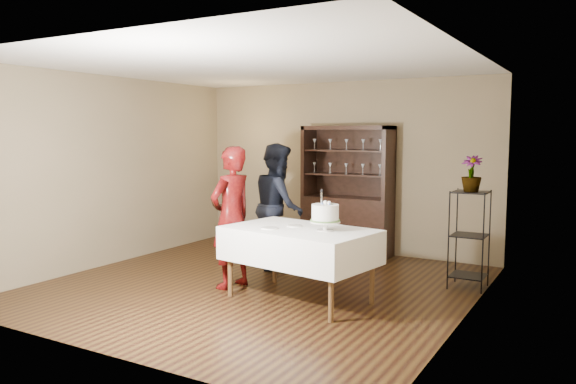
{
  "coord_description": "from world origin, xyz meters",
  "views": [
    {
      "loc": [
        3.72,
        -5.73,
        1.89
      ],
      "look_at": [
        0.37,
        0.1,
        1.18
      ],
      "focal_mm": 35.0,
      "sensor_mm": 36.0,
      "label": 1
    }
  ],
  "objects_px": {
    "man": "(279,206)",
    "potted_plant": "(471,174)",
    "plant_etagere": "(469,235)",
    "cake": "(325,214)",
    "woman": "(231,217)",
    "china_hutch": "(347,212)",
    "cake_table": "(300,245)"
  },
  "relations": [
    {
      "from": "man",
      "to": "potted_plant",
      "type": "distance_m",
      "value": 2.64
    },
    {
      "from": "plant_etagere",
      "to": "cake",
      "type": "xyz_separation_m",
      "value": [
        -1.23,
        -1.48,
        0.36
      ]
    },
    {
      "from": "woman",
      "to": "plant_etagere",
      "type": "bearing_deg",
      "value": 129.22
    },
    {
      "from": "china_hutch",
      "to": "plant_etagere",
      "type": "relative_size",
      "value": 1.67
    },
    {
      "from": "woman",
      "to": "potted_plant",
      "type": "height_order",
      "value": "woman"
    },
    {
      "from": "china_hutch",
      "to": "cake_table",
      "type": "bearing_deg",
      "value": -78.11
    },
    {
      "from": "china_hutch",
      "to": "cake_table",
      "type": "relative_size",
      "value": 1.12
    },
    {
      "from": "cake_table",
      "to": "cake",
      "type": "relative_size",
      "value": 3.9
    },
    {
      "from": "china_hutch",
      "to": "woman",
      "type": "relative_size",
      "value": 1.15
    },
    {
      "from": "plant_etagere",
      "to": "man",
      "type": "distance_m",
      "value": 2.59
    },
    {
      "from": "woman",
      "to": "cake",
      "type": "bearing_deg",
      "value": 97.2
    },
    {
      "from": "woman",
      "to": "cake_table",
      "type": "bearing_deg",
      "value": 96.31
    },
    {
      "from": "potted_plant",
      "to": "man",
      "type": "bearing_deg",
      "value": -175.76
    },
    {
      "from": "china_hutch",
      "to": "man",
      "type": "relative_size",
      "value": 1.14
    },
    {
      "from": "plant_etagere",
      "to": "cake",
      "type": "relative_size",
      "value": 2.62
    },
    {
      "from": "china_hutch",
      "to": "cake",
      "type": "distance_m",
      "value": 2.69
    },
    {
      "from": "china_hutch",
      "to": "cake_table",
      "type": "distance_m",
      "value": 2.58
    },
    {
      "from": "plant_etagere",
      "to": "potted_plant",
      "type": "distance_m",
      "value": 0.76
    },
    {
      "from": "man",
      "to": "cake",
      "type": "distance_m",
      "value": 1.84
    },
    {
      "from": "china_hutch",
      "to": "man",
      "type": "xyz_separation_m",
      "value": [
        -0.49,
        -1.28,
        0.21
      ]
    },
    {
      "from": "china_hutch",
      "to": "potted_plant",
      "type": "relative_size",
      "value": 4.59
    },
    {
      "from": "man",
      "to": "potted_plant",
      "type": "bearing_deg",
      "value": -119.84
    },
    {
      "from": "woman",
      "to": "man",
      "type": "bearing_deg",
      "value": -168.13
    },
    {
      "from": "china_hutch",
      "to": "woman",
      "type": "xyz_separation_m",
      "value": [
        -0.45,
        -2.46,
        0.2
      ]
    },
    {
      "from": "cake_table",
      "to": "man",
      "type": "relative_size",
      "value": 1.02
    },
    {
      "from": "cake_table",
      "to": "potted_plant",
      "type": "relative_size",
      "value": 4.1
    },
    {
      "from": "cake",
      "to": "china_hutch",
      "type": "bearing_deg",
      "value": 108.59
    },
    {
      "from": "cake",
      "to": "potted_plant",
      "type": "distance_m",
      "value": 1.94
    },
    {
      "from": "cake_table",
      "to": "potted_plant",
      "type": "height_order",
      "value": "potted_plant"
    },
    {
      "from": "cake",
      "to": "potted_plant",
      "type": "relative_size",
      "value": 1.05
    },
    {
      "from": "cake_table",
      "to": "potted_plant",
      "type": "distance_m",
      "value": 2.26
    },
    {
      "from": "woman",
      "to": "potted_plant",
      "type": "distance_m",
      "value": 2.94
    }
  ]
}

